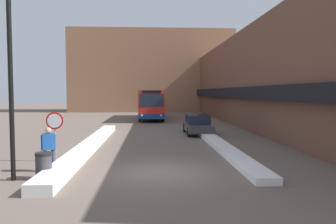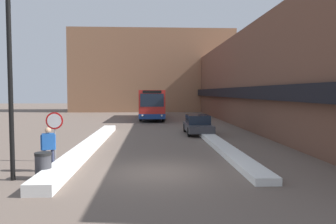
# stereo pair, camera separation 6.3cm
# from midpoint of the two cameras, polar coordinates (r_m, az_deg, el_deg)

# --- Properties ---
(ground_plane) EXTENTS (160.00, 160.00, 0.00)m
(ground_plane) POSITION_cam_midpoint_polar(r_m,az_deg,el_deg) (12.76, -1.69, -10.52)
(ground_plane) COLOR #66564C
(building_row_right) EXTENTS (5.50, 60.00, 8.43)m
(building_row_right) POSITION_cam_midpoint_polar(r_m,az_deg,el_deg) (37.81, 12.82, 5.07)
(building_row_right) COLOR brown
(building_row_right) RESTS_ON ground_plane
(building_backdrop_far) EXTENTS (26.00, 8.00, 12.97)m
(building_backdrop_far) POSITION_cam_midpoint_polar(r_m,az_deg,el_deg) (54.65, -2.68, 7.02)
(building_backdrop_far) COLOR #996B4C
(building_backdrop_far) RESTS_ON ground_plane
(snow_bank_left) EXTENTS (0.90, 17.18, 0.38)m
(snow_bank_left) POSITION_cam_midpoint_polar(r_m,az_deg,el_deg) (18.69, -13.24, -5.54)
(snow_bank_left) COLOR silver
(snow_bank_left) RESTS_ON ground_plane
(snow_bank_right) EXTENTS (0.90, 12.55, 0.28)m
(snow_bank_right) POSITION_cam_midpoint_polar(r_m,az_deg,el_deg) (17.31, 10.07, -6.39)
(snow_bank_right) COLOR silver
(snow_bank_right) RESTS_ON ground_plane
(city_bus) EXTENTS (2.69, 11.36, 3.31)m
(city_bus) POSITION_cam_midpoint_polar(r_m,az_deg,el_deg) (37.99, -2.77, 1.48)
(city_bus) COLOR red
(city_bus) RESTS_ON ground_plane
(parked_car_front) EXTENTS (1.82, 4.34, 1.41)m
(parked_car_front) POSITION_cam_midpoint_polar(r_m,az_deg,el_deg) (24.29, 5.28, -2.16)
(parked_car_front) COLOR #38383D
(parked_car_front) RESTS_ON ground_plane
(stop_sign) EXTENTS (0.76, 0.08, 2.20)m
(stop_sign) POSITION_cam_midpoint_polar(r_m,az_deg,el_deg) (15.38, -19.05, -2.30)
(stop_sign) COLOR gray
(stop_sign) RESTS_ON ground_plane
(street_lamp) EXTENTS (1.46, 0.36, 7.36)m
(street_lamp) POSITION_cam_midpoint_polar(r_m,az_deg,el_deg) (12.53, -24.68, 9.55)
(street_lamp) COLOR black
(street_lamp) RESTS_ON ground_plane
(pedestrian) EXTENTS (0.53, 0.37, 1.72)m
(pedestrian) POSITION_cam_midpoint_polar(r_m,az_deg,el_deg) (13.60, -20.01, -5.41)
(pedestrian) COLOR #333851
(pedestrian) RESTS_ON ground_plane
(trash_bin) EXTENTS (0.59, 0.59, 0.95)m
(trash_bin) POSITION_cam_midpoint_polar(r_m,az_deg,el_deg) (12.58, -20.77, -8.71)
(trash_bin) COLOR #38383D
(trash_bin) RESTS_ON ground_plane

